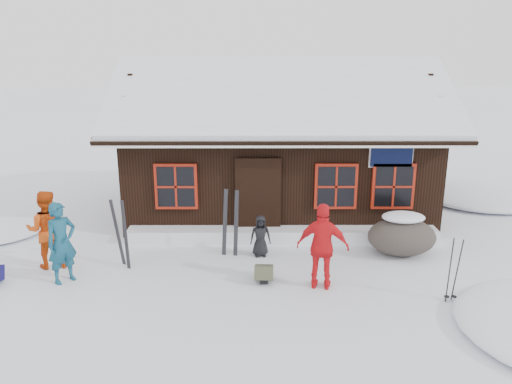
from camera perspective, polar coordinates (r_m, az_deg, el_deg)
ground at (r=10.37m, az=-4.74°, el=-10.14°), size 120.00×120.00×0.00m
mountain_hut at (r=14.59m, az=2.54°, el=4.12°), size 8.90×6.09×4.42m
snow_drift at (r=12.35m, az=3.03°, el=-4.84°), size 7.60×0.60×0.35m
snow_mounds at (r=12.07m, az=3.84°, el=-6.26°), size 20.60×13.20×0.48m
skier_teal at (r=10.74m, az=-21.32°, el=-5.42°), size 0.71×0.72×1.68m
skier_orange_left at (r=11.59m, az=-22.79°, el=-3.96°), size 0.95×0.81×1.71m
skier_orange_right at (r=9.82m, az=7.64°, el=-6.21°), size 1.08×0.62×1.73m
skier_crouched at (r=11.37m, az=0.51°, el=-5.04°), size 0.49×0.34×0.96m
boulder at (r=11.94m, az=16.33°, el=-4.79°), size 1.55×1.16×0.90m
ski_pair_mid at (r=11.17m, az=-15.11°, el=-4.71°), size 0.44×0.32×1.53m
ski_pair_right at (r=11.30m, az=-2.93°, el=-3.68°), size 0.42×0.16×1.62m
ski_poles at (r=10.04m, az=21.62°, el=-8.40°), size 0.23×0.11×1.28m
backpack_olive at (r=10.28m, az=0.92°, el=-9.49°), size 0.40×0.51×0.27m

